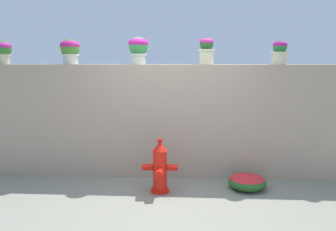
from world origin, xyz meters
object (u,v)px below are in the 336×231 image
(potted_plant_0, at_px, (3,50))
(potted_plant_3, at_px, (206,49))
(potted_plant_1, at_px, (70,49))
(potted_plant_2, at_px, (138,47))
(potted_plant_4, at_px, (280,51))
(fire_hydrant, at_px, (160,168))
(flower_bush_left, at_px, (247,181))

(potted_plant_0, relative_size, potted_plant_3, 0.89)
(potted_plant_0, distance_m, potted_plant_1, 1.10)
(potted_plant_3, bearing_deg, potted_plant_0, -179.26)
(potted_plant_1, bearing_deg, potted_plant_2, -0.73)
(potted_plant_4, bearing_deg, potted_plant_3, 177.29)
(fire_hydrant, bearing_deg, potted_plant_2, 116.99)
(potted_plant_0, height_order, potted_plant_4, potted_plant_0)
(potted_plant_3, xyz_separation_m, flower_bush_left, (0.61, -0.63, -1.97))
(potted_plant_0, relative_size, potted_plant_4, 1.01)
(potted_plant_1, xyz_separation_m, fire_hydrant, (1.53, -0.80, -1.73))
(potted_plant_4, height_order, flower_bush_left, potted_plant_4)
(potted_plant_0, xyz_separation_m, flower_bush_left, (3.93, -0.58, -1.96))
(potted_plant_3, xyz_separation_m, fire_hydrant, (-0.69, -0.80, -1.73))
(flower_bush_left, bearing_deg, potted_plant_3, 134.12)
(potted_plant_0, xyz_separation_m, fire_hydrant, (2.63, -0.76, -1.72))
(potted_plant_2, relative_size, flower_bush_left, 0.77)
(potted_plant_2, height_order, fire_hydrant, potted_plant_2)
(flower_bush_left, bearing_deg, fire_hydrant, -172.27)
(potted_plant_0, bearing_deg, potted_plant_1, 2.37)
(potted_plant_3, bearing_deg, potted_plant_1, 179.93)
(potted_plant_4, xyz_separation_m, flower_bush_left, (-0.53, -0.57, -1.93))
(potted_plant_4, height_order, fire_hydrant, potted_plant_4)
(potted_plant_3, bearing_deg, fire_hydrant, -130.71)
(potted_plant_4, xyz_separation_m, fire_hydrant, (-1.83, -0.75, -1.69))
(potted_plant_2, relative_size, potted_plant_4, 1.17)
(potted_plant_0, height_order, potted_plant_3, potted_plant_3)
(potted_plant_1, distance_m, potted_plant_2, 1.13)
(potted_plant_0, bearing_deg, potted_plant_3, 0.74)
(potted_plant_0, height_order, flower_bush_left, potted_plant_0)
(potted_plant_1, xyz_separation_m, potted_plant_2, (1.13, -0.01, 0.03))
(potted_plant_2, height_order, flower_bush_left, potted_plant_2)
(potted_plant_2, bearing_deg, potted_plant_0, -179.19)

